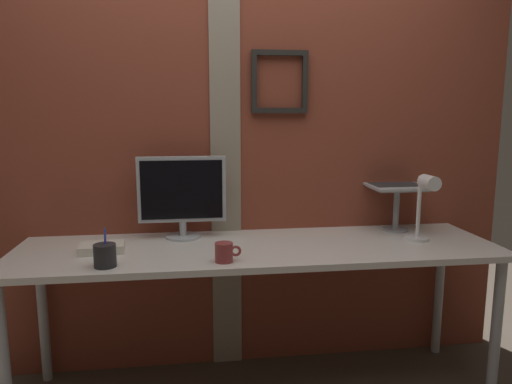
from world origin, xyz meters
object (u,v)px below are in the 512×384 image
monitor (182,193)px  coffee_mug (225,252)px  desk_lamp (424,201)px  pen_cup (105,255)px  laptop (393,177)px

monitor → coffee_mug: monitor is taller
desk_lamp → pen_cup: bearing=-173.5°
pen_cup → coffee_mug: pen_cup is taller
desk_lamp → pen_cup: (-1.50, -0.17, -0.16)m
coffee_mug → laptop: bearing=26.8°
laptop → desk_lamp: 0.33m
coffee_mug → desk_lamp: bearing=9.7°
pen_cup → desk_lamp: bearing=6.5°
coffee_mug → monitor: bearing=113.4°
monitor → pen_cup: bearing=-126.5°
laptop → desk_lamp: size_ratio=0.88×
laptop → desk_lamp: laptop is taller
desk_lamp → pen_cup: size_ratio=2.07×
monitor → desk_lamp: 1.21m
monitor → pen_cup: monitor is taller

